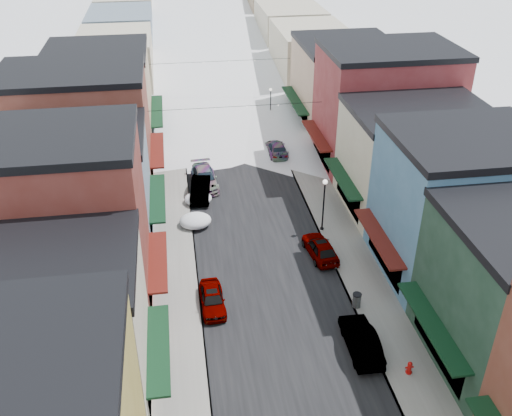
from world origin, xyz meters
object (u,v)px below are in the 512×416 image
object	(u,v)px
car_silver_sedan	(212,299)
car_dark_hatch	(201,189)
streetlamp_near	(324,199)
car_green_sedan	(361,340)
trash_can	(357,300)
fire_hydrant	(409,368)

from	to	relation	value
car_silver_sedan	car_dark_hatch	distance (m)	15.22
streetlamp_near	car_green_sedan	bearing A→B (deg)	-94.37
car_silver_sedan	trash_can	world-z (taller)	car_silver_sedan
car_silver_sedan	trash_can	distance (m)	9.57
car_dark_hatch	car_green_sedan	size ratio (longest dim) A/B	1.01
car_silver_sedan	trash_can	bearing A→B (deg)	-11.02
car_green_sedan	streetlamp_near	xyz separation A→B (m)	(1.02, 13.36, 2.23)
car_silver_sedan	fire_hydrant	size ratio (longest dim) A/B	4.82
fire_hydrant	streetlamp_near	size ratio (longest dim) A/B	0.18
fire_hydrant	car_green_sedan	bearing A→B (deg)	132.17
trash_can	streetlamp_near	world-z (taller)	streetlamp_near
car_silver_sedan	car_green_sedan	world-z (taller)	car_green_sedan
trash_can	streetlamp_near	distance (m)	9.89
car_dark_hatch	trash_can	distance (m)	19.12
car_green_sedan	car_silver_sedan	bearing A→B (deg)	-30.95
car_silver_sedan	fire_hydrant	distance (m)	13.15
trash_can	streetlamp_near	xyz separation A→B (m)	(0.12, 9.61, 2.32)
car_silver_sedan	streetlamp_near	size ratio (longest dim) A/B	0.88
streetlamp_near	car_dark_hatch	bearing A→B (deg)	142.39
car_dark_hatch	fire_hydrant	world-z (taller)	car_dark_hatch
fire_hydrant	car_dark_hatch	bearing A→B (deg)	114.48
trash_can	fire_hydrant	bearing A→B (deg)	-78.49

